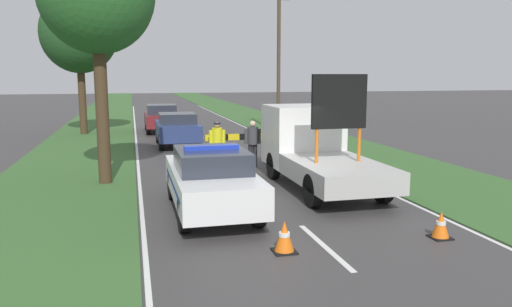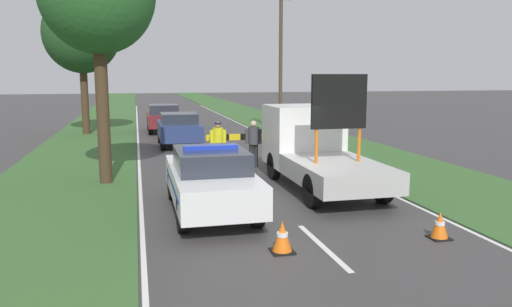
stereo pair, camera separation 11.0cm
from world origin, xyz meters
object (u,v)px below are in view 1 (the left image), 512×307
police_car (211,179)px  utility_pole (279,58)px  queued_car_hatch_blue (177,129)px  queued_car_wagon_maroon (161,118)px  traffic_cone_near_truck (216,156)px  traffic_cone_near_police (441,225)px  traffic_cone_centre_front (284,237)px  pedestrian_civilian (253,140)px  work_truck (314,147)px  roadside_tree_near_right (79,34)px  road_barrier (239,139)px  police_officer (217,141)px

police_car → utility_pole: utility_pole is taller
queued_car_hatch_blue → queued_car_wagon_maroon: size_ratio=0.97×
traffic_cone_near_truck → traffic_cone_near_police: bearing=-73.2°
traffic_cone_centre_front → queued_car_wagon_maroon: size_ratio=0.15×
traffic_cone_near_truck → queued_car_hatch_blue: size_ratio=0.12×
pedestrian_civilian → utility_pole: 10.94m
pedestrian_civilian → queued_car_hatch_blue: 6.50m
queued_car_hatch_blue → work_truck: bearing=109.3°
traffic_cone_near_truck → utility_pole: utility_pole is taller
police_car → work_truck: size_ratio=0.84×
work_truck → queued_car_hatch_blue: (-3.27, 9.32, -0.34)m
police_car → traffic_cone_near_truck: police_car is taller
pedestrian_civilian → roadside_tree_near_right: size_ratio=0.22×
traffic_cone_centre_front → traffic_cone_near_truck: bearing=88.1°
traffic_cone_centre_front → utility_pole: 19.52m
queued_car_hatch_blue → pedestrian_civilian: bearing=109.2°
road_barrier → traffic_cone_near_truck: size_ratio=5.13×
traffic_cone_near_truck → roadside_tree_near_right: 13.19m
road_barrier → utility_pole: utility_pole is taller
pedestrian_civilian → queued_car_hatch_blue: bearing=133.1°
roadside_tree_near_right → queued_car_hatch_blue: bearing=-51.3°
queued_car_wagon_maroon → queued_car_hatch_blue: bearing=93.5°
traffic_cone_near_truck → queued_car_hatch_blue: (-0.99, 4.86, 0.57)m
queued_car_wagon_maroon → roadside_tree_near_right: size_ratio=0.53×
police_officer → work_truck: bearing=137.4°
traffic_cone_centre_front → traffic_cone_near_police: bearing=0.1°
police_officer → pedestrian_civilian: bearing=-176.4°
traffic_cone_near_truck → pedestrian_civilian: bearing=-48.1°
queued_car_wagon_maroon → roadside_tree_near_right: bearing=3.7°
roadside_tree_near_right → work_truck: bearing=-62.4°
queued_car_hatch_blue → utility_pole: (5.98, 3.59, 3.41)m
traffic_cone_near_police → roadside_tree_near_right: bearing=112.8°
work_truck → pedestrian_civilian: (-1.13, 3.19, -0.16)m
pedestrian_civilian → traffic_cone_near_truck: (-1.15, 1.28, -0.74)m
traffic_cone_near_truck → police_car: bearing=-100.2°
traffic_cone_near_truck → queued_car_wagon_maroon: bearing=97.1°
police_officer → traffic_cone_centre_front: bearing=100.7°
road_barrier → traffic_cone_near_truck: (-0.78, 0.66, -0.70)m
police_car → traffic_cone_near_police: bearing=-35.5°
road_barrier → police_officer: size_ratio=1.53×
traffic_cone_near_police → queued_car_wagon_maroon: bearing=101.8°
work_truck → police_car: bearing=37.2°
work_truck → police_officer: size_ratio=3.48×
queued_car_wagon_maroon → roadside_tree_near_right: (-4.29, -0.28, 4.67)m
traffic_cone_near_truck → queued_car_hatch_blue: 4.99m
queued_car_hatch_blue → police_officer: bearing=98.5°
work_truck → traffic_cone_near_truck: 5.09m
roadside_tree_near_right → utility_pole: 10.95m
traffic_cone_centre_front → roadside_tree_near_right: (-5.33, 20.61, 5.20)m
work_truck → utility_pole: bearing=-98.5°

